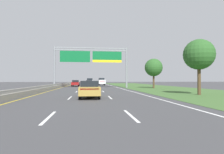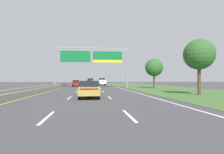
{
  "view_description": "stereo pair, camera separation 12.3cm",
  "coord_description": "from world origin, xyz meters",
  "px_view_note": "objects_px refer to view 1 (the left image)",
  "views": [
    {
      "loc": [
        -0.06,
        1.84,
        1.67
      ],
      "look_at": [
        2.68,
        24.79,
        2.0
      ],
      "focal_mm": 30.27,
      "sensor_mm": 36.0,
      "label": 1
    },
    {
      "loc": [
        0.06,
        1.83,
        1.67
      ],
      "look_at": [
        2.68,
        24.79,
        2.0
      ],
      "focal_mm": 30.27,
      "sensor_mm": 36.0,
      "label": 2
    }
  ],
  "objects_px": {
    "car_black_centre_lane_sedan": "(89,83)",
    "car_gold_centre_lane_sedan": "(89,89)",
    "overhead_sign_gantry": "(91,59)",
    "car_silver_centre_lane_suv": "(90,82)",
    "pickup_truck_white": "(102,82)",
    "roadside_tree_near": "(199,55)",
    "car_red_left_lane_sedan": "(76,83)",
    "roadside_tree_mid": "(154,68)"
  },
  "relations": [
    {
      "from": "overhead_sign_gantry",
      "to": "car_red_left_lane_sedan",
      "type": "height_order",
      "value": "overhead_sign_gantry"
    },
    {
      "from": "pickup_truck_white",
      "to": "car_red_left_lane_sedan",
      "type": "relative_size",
      "value": 1.22
    },
    {
      "from": "car_black_centre_lane_sedan",
      "to": "car_silver_centre_lane_suv",
      "type": "bearing_deg",
      "value": -1.42
    },
    {
      "from": "roadside_tree_mid",
      "to": "pickup_truck_white",
      "type": "bearing_deg",
      "value": 111.45
    },
    {
      "from": "car_black_centre_lane_sedan",
      "to": "car_red_left_lane_sedan",
      "type": "bearing_deg",
      "value": 101.8
    },
    {
      "from": "car_gold_centre_lane_sedan",
      "to": "roadside_tree_mid",
      "type": "relative_size",
      "value": 0.76
    },
    {
      "from": "car_black_centre_lane_sedan",
      "to": "car_gold_centre_lane_sedan",
      "type": "bearing_deg",
      "value": -179.75
    },
    {
      "from": "car_silver_centre_lane_suv",
      "to": "roadside_tree_near",
      "type": "height_order",
      "value": "roadside_tree_near"
    },
    {
      "from": "car_black_centre_lane_sedan",
      "to": "roadside_tree_near",
      "type": "relative_size",
      "value": 0.72
    },
    {
      "from": "car_red_left_lane_sedan",
      "to": "car_gold_centre_lane_sedan",
      "type": "xyz_separation_m",
      "value": [
        3.56,
        -32.16,
        0.0
      ]
    },
    {
      "from": "car_black_centre_lane_sedan",
      "to": "roadside_tree_mid",
      "type": "relative_size",
      "value": 0.76
    },
    {
      "from": "roadside_tree_near",
      "to": "roadside_tree_mid",
      "type": "relative_size",
      "value": 1.05
    },
    {
      "from": "pickup_truck_white",
      "to": "car_gold_centre_lane_sedan",
      "type": "xyz_separation_m",
      "value": [
        -3.73,
        -40.61,
        -0.26
      ]
    },
    {
      "from": "pickup_truck_white",
      "to": "car_gold_centre_lane_sedan",
      "type": "distance_m",
      "value": 40.78
    },
    {
      "from": "roadside_tree_mid",
      "to": "overhead_sign_gantry",
      "type": "bearing_deg",
      "value": 166.32
    },
    {
      "from": "car_silver_centre_lane_suv",
      "to": "car_gold_centre_lane_sedan",
      "type": "relative_size",
      "value": 1.07
    },
    {
      "from": "overhead_sign_gantry",
      "to": "car_silver_centre_lane_suv",
      "type": "height_order",
      "value": "overhead_sign_gantry"
    },
    {
      "from": "pickup_truck_white",
      "to": "car_black_centre_lane_sedan",
      "type": "height_order",
      "value": "pickup_truck_white"
    },
    {
      "from": "overhead_sign_gantry",
      "to": "car_gold_centre_lane_sedan",
      "type": "xyz_separation_m",
      "value": [
        -0.37,
        -21.19,
        -5.18
      ]
    },
    {
      "from": "overhead_sign_gantry",
      "to": "car_silver_centre_lane_suv",
      "type": "distance_m",
      "value": 21.17
    },
    {
      "from": "car_black_centre_lane_sedan",
      "to": "roadside_tree_mid",
      "type": "bearing_deg",
      "value": -139.17
    },
    {
      "from": "roadside_tree_near",
      "to": "roadside_tree_mid",
      "type": "xyz_separation_m",
      "value": [
        0.59,
        16.4,
        -0.36
      ]
    },
    {
      "from": "car_gold_centre_lane_sedan",
      "to": "car_black_centre_lane_sedan",
      "type": "xyz_separation_m",
      "value": [
        -0.11,
        32.88,
        0.0
      ]
    },
    {
      "from": "car_red_left_lane_sedan",
      "to": "car_gold_centre_lane_sedan",
      "type": "height_order",
      "value": "same"
    },
    {
      "from": "car_gold_centre_lane_sedan",
      "to": "roadside_tree_near",
      "type": "distance_m",
      "value": 12.59
    },
    {
      "from": "car_gold_centre_lane_sedan",
      "to": "roadside_tree_near",
      "type": "bearing_deg",
      "value": -81.79
    },
    {
      "from": "car_silver_centre_lane_suv",
      "to": "roadside_tree_mid",
      "type": "xyz_separation_m",
      "value": [
        12.4,
        -23.55,
        2.95
      ]
    },
    {
      "from": "roadside_tree_mid",
      "to": "roadside_tree_near",
      "type": "bearing_deg",
      "value": -92.06
    },
    {
      "from": "car_gold_centre_lane_sedan",
      "to": "roadside_tree_near",
      "type": "xyz_separation_m",
      "value": [
        11.93,
        1.84,
        3.59
      ]
    },
    {
      "from": "overhead_sign_gantry",
      "to": "car_silver_centre_lane_suv",
      "type": "bearing_deg",
      "value": 90.7
    },
    {
      "from": "car_gold_centre_lane_sedan",
      "to": "roadside_tree_near",
      "type": "height_order",
      "value": "roadside_tree_near"
    },
    {
      "from": "car_black_centre_lane_sedan",
      "to": "roadside_tree_mid",
      "type": "distance_m",
      "value": 19.6
    },
    {
      "from": "overhead_sign_gantry",
      "to": "car_black_centre_lane_sedan",
      "type": "xyz_separation_m",
      "value": [
        -0.48,
        11.69,
        -5.18
      ]
    },
    {
      "from": "car_gold_centre_lane_sedan",
      "to": "car_black_centre_lane_sedan",
      "type": "relative_size",
      "value": 1.0
    },
    {
      "from": "overhead_sign_gantry",
      "to": "car_silver_centre_lane_suv",
      "type": "xyz_separation_m",
      "value": [
        -0.25,
        20.6,
        -4.9
      ]
    },
    {
      "from": "overhead_sign_gantry",
      "to": "car_red_left_lane_sedan",
      "type": "distance_m",
      "value": 12.75
    },
    {
      "from": "car_gold_centre_lane_sedan",
      "to": "roadside_tree_mid",
      "type": "xyz_separation_m",
      "value": [
        12.52,
        18.24,
        3.23
      ]
    },
    {
      "from": "car_red_left_lane_sedan",
      "to": "roadside_tree_near",
      "type": "distance_m",
      "value": 34.24
    },
    {
      "from": "car_black_centre_lane_sedan",
      "to": "overhead_sign_gantry",
      "type": "bearing_deg",
      "value": -177.59
    },
    {
      "from": "car_silver_centre_lane_suv",
      "to": "car_black_centre_lane_sedan",
      "type": "height_order",
      "value": "car_silver_centre_lane_suv"
    },
    {
      "from": "pickup_truck_white",
      "to": "car_black_centre_lane_sedan",
      "type": "xyz_separation_m",
      "value": [
        -3.84,
        -7.73,
        -0.26
      ]
    },
    {
      "from": "car_silver_centre_lane_suv",
      "to": "car_gold_centre_lane_sedan",
      "type": "xyz_separation_m",
      "value": [
        -0.12,
        -41.79,
        -0.28
      ]
    }
  ]
}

